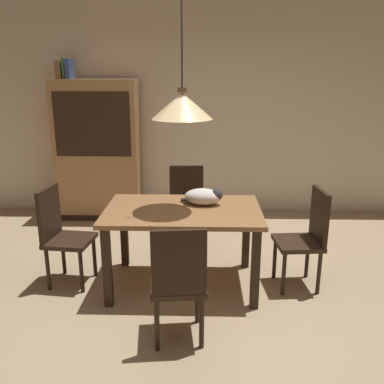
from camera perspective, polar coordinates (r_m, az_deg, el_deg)
ground at (r=3.68m, az=0.57°, el=-15.50°), size 10.00×10.00×0.00m
back_wall at (r=5.80m, az=1.07°, el=11.38°), size 6.40×0.10×2.90m
dining_table at (r=3.76m, az=-1.26°, el=-3.78°), size 1.40×0.90×0.75m
chair_left_side at (r=4.03m, az=-17.54°, el=-5.26°), size 0.44×0.44×0.93m
chair_near_front at (r=3.01m, az=-1.89°, el=-11.94°), size 0.44×0.44×0.93m
chair_right_side at (r=3.93m, az=15.51°, el=-5.65°), size 0.43×0.43×0.93m
chair_far_back at (r=4.64m, az=-0.77°, el=-1.69°), size 0.41×0.41×0.93m
cat_sleeping at (r=3.83m, az=1.67°, el=-0.63°), size 0.39×0.26×0.16m
pendant_lamp at (r=3.55m, az=-1.36°, el=11.81°), size 0.52×0.52×1.30m
hutch_bookcase at (r=5.72m, az=-12.75°, el=5.26°), size 1.12×0.45×1.85m
book_brown_thick at (r=5.75m, az=-17.63°, el=15.71°), size 0.06×0.24×0.22m
book_green_slim at (r=5.73m, az=-17.04°, el=15.96°), size 0.03×0.20×0.26m
book_blue_wide at (r=5.71m, az=-16.47°, el=15.90°), size 0.06×0.24×0.24m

